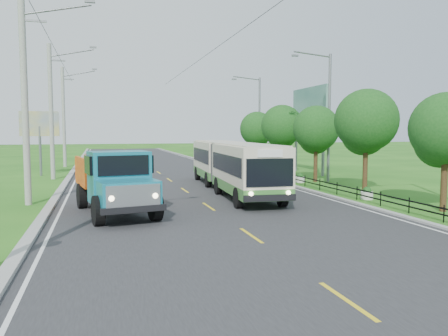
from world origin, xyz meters
name	(u,v)px	position (x,y,z in m)	size (l,w,h in m)	color
ground	(251,236)	(0.00, 0.00, 0.00)	(240.00, 240.00, 0.00)	#1F5B15
road	(165,177)	(0.00, 20.00, 0.01)	(14.00, 120.00, 0.02)	#28282B
curb_left	(68,179)	(-7.20, 20.00, 0.07)	(0.40, 120.00, 0.15)	#9E9E99
curb_right	(252,174)	(7.15, 20.00, 0.05)	(0.30, 120.00, 0.10)	#9E9E99
edge_line_left	(76,180)	(-6.65, 20.00, 0.02)	(0.12, 120.00, 0.00)	silver
edge_line_right	(246,175)	(6.65, 20.00, 0.02)	(0.12, 120.00, 0.00)	silver
centre_dash	(251,235)	(0.00, 0.00, 0.02)	(0.12, 2.20, 0.00)	yellow
railing_right	(292,178)	(8.00, 14.00, 0.30)	(0.04, 40.00, 0.60)	black
pole_near	(26,99)	(-8.26, 9.00, 5.09)	(3.51, 0.32, 10.00)	gray
pole_mid	(52,111)	(-8.26, 21.00, 5.09)	(3.51, 0.32, 10.00)	gray
pole_far	(64,116)	(-8.26, 33.00, 5.09)	(3.51, 0.32, 10.00)	gray
tree_second	(445,132)	(9.86, 2.14, 3.52)	(3.18, 3.26, 5.30)	#382314
tree_third	(366,124)	(9.86, 8.14, 3.99)	(3.60, 3.62, 6.00)	#382314
tree_fourth	(316,131)	(9.86, 14.14, 3.59)	(3.24, 3.31, 5.40)	#382314
tree_fifth	(282,128)	(9.86, 20.14, 3.85)	(3.48, 3.52, 5.80)	#382314
tree_back	(257,131)	(9.86, 26.14, 3.65)	(3.30, 3.36, 5.50)	#382314
streetlight_mid	(327,113)	(10.64, 14.00, 4.90)	(3.02, 0.20, 9.07)	slate
streetlight_far	(258,118)	(10.64, 28.00, 4.90)	(3.02, 0.20, 9.07)	slate
planter_near	(367,194)	(8.60, 6.00, 0.29)	(0.64, 0.64, 0.67)	silver
planter_mid	(300,178)	(8.60, 14.00, 0.29)	(0.64, 0.64, 0.67)	silver
planter_far	(260,169)	(8.60, 22.00, 0.29)	(0.64, 0.64, 0.67)	silver
billboard_left	(39,128)	(-9.50, 24.00, 3.87)	(3.00, 0.20, 5.20)	slate
billboard_right	(309,111)	(12.30, 20.00, 5.34)	(0.24, 6.00, 7.30)	slate
bus	(231,162)	(2.67, 11.13, 1.71)	(3.31, 14.90, 2.85)	#397830
dump_truck	(115,178)	(-4.31, 5.50, 1.56)	(3.54, 6.86, 2.75)	#17738A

